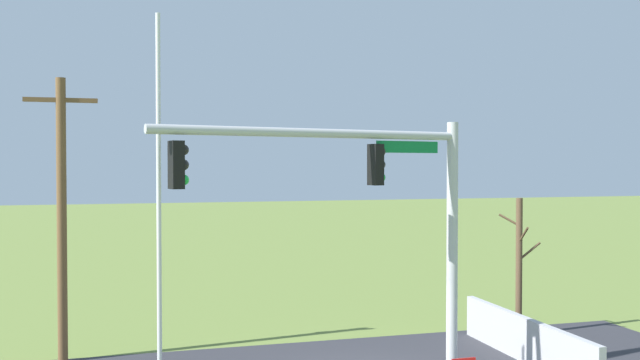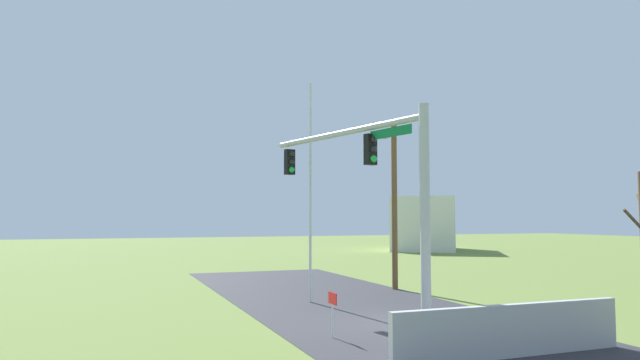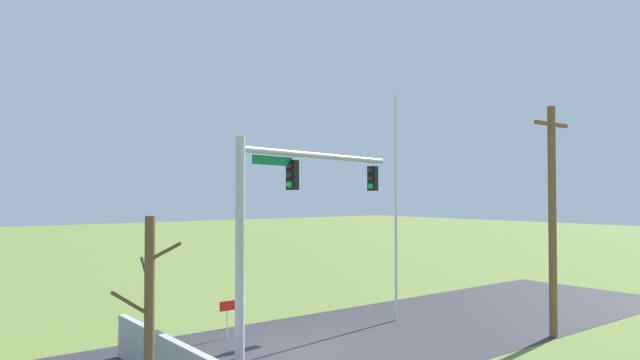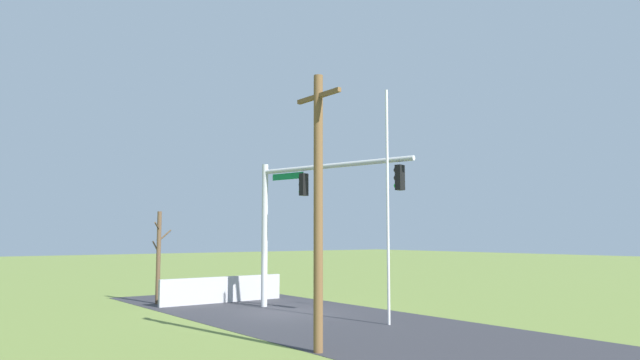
{
  "view_description": "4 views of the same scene",
  "coord_description": "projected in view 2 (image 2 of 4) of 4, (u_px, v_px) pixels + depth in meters",
  "views": [
    {
      "loc": [
        -5.71,
        -16.12,
        5.39
      ],
      "look_at": [
        -1.56,
        -1.3,
        5.02
      ],
      "focal_mm": 39.01,
      "sensor_mm": 36.0,
      "label": 1
    },
    {
      "loc": [
        15.53,
        -8.54,
        3.24
      ],
      "look_at": [
        -1.6,
        -2.05,
        4.48
      ],
      "focal_mm": 31.58,
      "sensor_mm": 36.0,
      "label": 2
    },
    {
      "loc": [
        10.27,
        13.76,
        4.72
      ],
      "look_at": [
        -1.7,
        -1.53,
        5.24
      ],
      "focal_mm": 31.48,
      "sensor_mm": 36.0,
      "label": 3
    },
    {
      "loc": [
        -20.02,
        13.4,
        3.15
      ],
      "look_at": [
        -1.19,
        -1.0,
        5.48
      ],
      "focal_mm": 32.12,
      "sensor_mm": 36.0,
      "label": 4
    }
  ],
  "objects": [
    {
      "name": "retaining_fence",
      "position": [
        511.0,
        331.0,
        13.09
      ],
      "size": [
        0.2,
        6.3,
        1.22
      ],
      "primitive_type": "cube",
      "color": "#A8A8AD",
      "rests_on": "ground_plane"
    },
    {
      "name": "open_sign",
      "position": [
        333.0,
        304.0,
        15.24
      ],
      "size": [
        0.56,
        0.04,
        1.22
      ],
      "color": "silver",
      "rests_on": "ground_plane"
    },
    {
      "name": "signal_mast",
      "position": [
        374.0,
        175.0,
        17.25
      ],
      "size": [
        7.63,
        2.1,
        6.41
      ],
      "color": "#B2B5BA",
      "rests_on": "ground_plane"
    },
    {
      "name": "ground_plane",
      "position": [
        401.0,
        323.0,
        17.29
      ],
      "size": [
        160.0,
        160.0,
        0.0
      ],
      "primitive_type": "plane",
      "color": "olive"
    },
    {
      "name": "sidewalk_corner",
      "position": [
        447.0,
        346.0,
        14.24
      ],
      "size": [
        6.0,
        6.0,
        0.01
      ],
      "primitive_type": "cube",
      "color": "#B7B5AD",
      "rests_on": "ground_plane"
    },
    {
      "name": "road_surface",
      "position": [
        348.0,
        305.0,
        21.02
      ],
      "size": [
        28.0,
        8.0,
        0.01
      ],
      "primitive_type": "cube",
      "color": "#2D2D33",
      "rests_on": "ground_plane"
    },
    {
      "name": "distant_building",
      "position": [
        423.0,
        224.0,
        57.23
      ],
      "size": [
        11.0,
        10.03,
        5.33
      ],
      "primitive_type": "cube",
      "rotation": [
        0.0,
        0.0,
        2.58
      ],
      "color": "silver",
      "rests_on": "ground_plane"
    },
    {
      "name": "flagpole",
      "position": [
        310.0,
        191.0,
        21.88
      ],
      "size": [
        0.1,
        0.1,
        8.53
      ],
      "primitive_type": "cylinder",
      "color": "silver",
      "rests_on": "ground_plane"
    },
    {
      "name": "utility_pole",
      "position": [
        394.0,
        201.0,
        25.8
      ],
      "size": [
        1.9,
        0.26,
        7.69
      ],
      "color": "brown",
      "rests_on": "ground_plane"
    }
  ]
}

